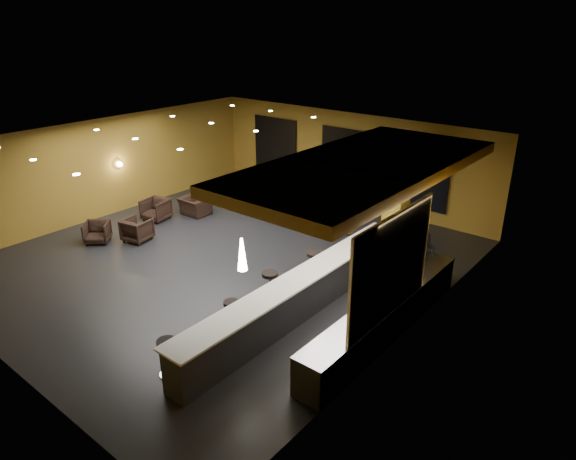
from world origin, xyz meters
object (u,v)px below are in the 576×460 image
Objects in this scene: pendant_2 at (370,192)px; staff_b at (420,249)px; armchair_b at (137,230)px; armchair_c at (156,210)px; bar_stool_1 at (232,312)px; bar_stool_4 at (351,241)px; bar_stool_0 at (168,353)px; pendant_0 at (242,254)px; armchair_d at (195,206)px; pendant_1 at (316,219)px; staff_a at (368,259)px; armchair_a at (97,232)px; bar_counter at (302,296)px; column at (397,198)px; prep_counter at (385,318)px; bar_stool_2 at (270,284)px; bar_stool_3 at (314,262)px; staff_c at (411,253)px.

pendant_2 is 0.39× the size of staff_b.
armchair_b is 0.97× the size of armchair_c.
bar_stool_4 reaches higher than bar_stool_1.
pendant_2 is 6.83m from bar_stool_0.
pendant_0 is 0.69× the size of armchair_d.
pendant_1 is 0.44× the size of staff_a.
pendant_0 is 4.55m from staff_a.
armchair_b is at bearing -165.38° from staff_b.
armchair_a is at bearing 170.79° from pendant_0.
bar_stool_4 is at bearing 102.91° from bar_counter.
bar_stool_1 is at bearing -49.69° from armchair_a.
column is 4.26× the size of armchair_b.
column is (-2.00, 4.10, 1.32)m from prep_counter.
bar_stool_2 is at bearing -173.98° from bar_counter.
staff_a is at bearing 130.72° from prep_counter.
bar_stool_4 is at bearing 89.61° from bar_stool_1.
pendant_0 is 0.86× the size of bar_stool_3.
pendant_1 reaches higher than armchair_b.
armchair_a is at bearing -172.71° from prep_counter.
pendant_0 is 1.00× the size of pendant_2.
column is 1.99m from staff_b.
armchair_a is at bearing 80.51° from armchair_d.
bar_stool_2 is (-0.26, 3.45, 0.02)m from bar_stool_0.
column is 3.47× the size of armchair_d.
pendant_2 is 8.21m from armchair_c.
staff_b is 1.78× the size of armchair_d.
pendant_1 is at bearing -105.08° from staff_c.
armchair_c is (-9.86, 1.18, -0.04)m from prep_counter.
prep_counter is 7.27× the size of bar_stool_4.
column reaches higher than armchair_c.
pendant_1 is 0.85× the size of armchair_b.
bar_stool_2 is (-0.93, -0.60, -1.80)m from pendant_1.
pendant_2 is 7.46m from armchair_d.
staff_a reaches higher than armchair_a.
armchair_d is at bearing -166.65° from column.
pendant_0 is 5.42m from staff_c.
armchair_b is at bearing 2.58° from armchair_a.
pendant_1 is 0.83× the size of armchair_c.
bar_stool_1 is at bearing -143.72° from prep_counter.
prep_counter is 7.26× the size of bar_stool_0.
bar_counter is at bearing 157.21° from armchair_d.
staff_a is 1.96× the size of bar_stool_3.
pendant_2 is 0.85× the size of armchair_b.
column is 5.00× the size of pendant_0.
prep_counter reaches higher than bar_stool_2.
bar_stool_4 reaches higher than armchair_c.
armchair_b is at bearing 149.08° from bar_stool_0.
pendant_2 reaches higher than bar_stool_0.
staff_b is at bearing -18.09° from armchair_a.
armchair_d is at bearing -94.94° from armchair_b.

